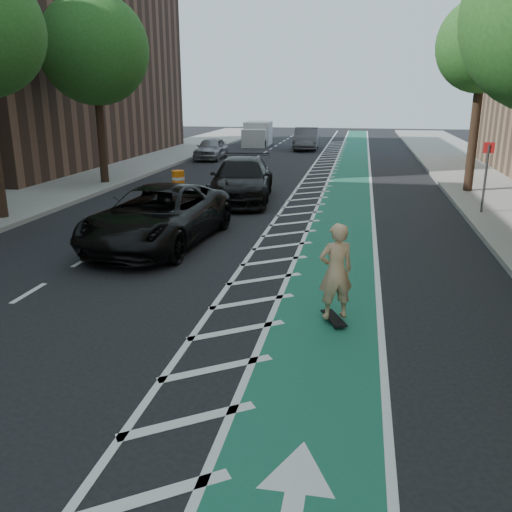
% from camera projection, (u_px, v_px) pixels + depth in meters
% --- Properties ---
extents(ground, '(120.00, 120.00, 0.00)m').
position_uv_depth(ground, '(124.00, 360.00, 8.50)').
color(ground, black).
rests_on(ground, ground).
extents(bike_lane, '(2.00, 90.00, 0.01)m').
position_uv_depth(bike_lane, '(342.00, 224.00, 17.36)').
color(bike_lane, '#18573F').
rests_on(bike_lane, ground).
extents(buffer_strip, '(1.40, 90.00, 0.01)m').
position_uv_depth(buffer_strip, '(295.00, 222.00, 17.63)').
color(buffer_strip, silver).
rests_on(buffer_strip, ground).
extents(curb_right, '(0.12, 90.00, 0.16)m').
position_uv_depth(curb_right, '(475.00, 227.00, 16.61)').
color(curb_right, gray).
rests_on(curb_right, ground).
extents(curb_left, '(0.12, 90.00, 0.16)m').
position_uv_depth(curb_left, '(55.00, 209.00, 19.15)').
color(curb_left, gray).
rests_on(curb_left, ground).
extents(building_left_far, '(14.00, 22.00, 18.00)m').
position_uv_depth(building_left_far, '(4.00, 4.00, 31.62)').
color(building_left_far, brown).
rests_on(building_left_far, ground).
extents(tree_r_d, '(4.20, 4.20, 7.90)m').
position_uv_depth(tree_r_d, '(486.00, 45.00, 20.45)').
color(tree_r_d, '#382619').
rests_on(tree_r_d, ground).
extents(tree_l_d, '(4.20, 4.20, 7.90)m').
position_uv_depth(tree_l_d, '(98.00, 51.00, 23.30)').
color(tree_l_d, '#382619').
rests_on(tree_l_d, ground).
extents(sign_post, '(0.35, 0.08, 2.47)m').
position_uv_depth(sign_post, '(485.00, 177.00, 18.02)').
color(sign_post, '#4C4C4C').
rests_on(sign_post, ground).
extents(skateboard, '(0.53, 0.81, 0.11)m').
position_uv_depth(skateboard, '(334.00, 318.00, 9.86)').
color(skateboard, black).
rests_on(skateboard, ground).
extents(skateboarder, '(0.76, 0.65, 1.76)m').
position_uv_depth(skateboarder, '(336.00, 271.00, 9.60)').
color(skateboarder, tan).
rests_on(skateboarder, skateboard).
extents(suv_near, '(3.08, 5.91, 1.59)m').
position_uv_depth(suv_near, '(158.00, 216.00, 14.82)').
color(suv_near, black).
rests_on(suv_near, ground).
extents(suv_far, '(2.87, 5.77, 1.61)m').
position_uv_depth(suv_far, '(242.00, 180.00, 20.92)').
color(suv_far, black).
rests_on(suv_far, ground).
extents(car_silver, '(1.70, 4.00, 1.35)m').
position_uv_depth(car_silver, '(211.00, 148.00, 34.06)').
color(car_silver, gray).
rests_on(car_silver, ground).
extents(car_grey, '(1.89, 4.87, 1.58)m').
position_uv_depth(car_grey, '(306.00, 139.00, 39.99)').
color(car_grey, '#4F4F54').
rests_on(car_grey, ground).
extents(box_truck, '(2.13, 4.43, 1.81)m').
position_uv_depth(box_truck, '(257.00, 135.00, 43.02)').
color(box_truck, silver).
rests_on(box_truck, ground).
extents(barrel_a, '(0.75, 0.75, 1.02)m').
position_uv_depth(barrel_a, '(152.00, 224.00, 15.21)').
color(barrel_a, '#F8510D').
rests_on(barrel_a, ground).
extents(barrel_b, '(0.62, 0.62, 0.84)m').
position_uv_depth(barrel_b, '(167.00, 206.00, 18.13)').
color(barrel_b, '#FC470D').
rests_on(barrel_b, ground).
extents(barrel_c, '(0.67, 0.67, 0.92)m').
position_uv_depth(barrel_c, '(178.00, 182.00, 22.73)').
color(barrel_c, orange).
rests_on(barrel_c, ground).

